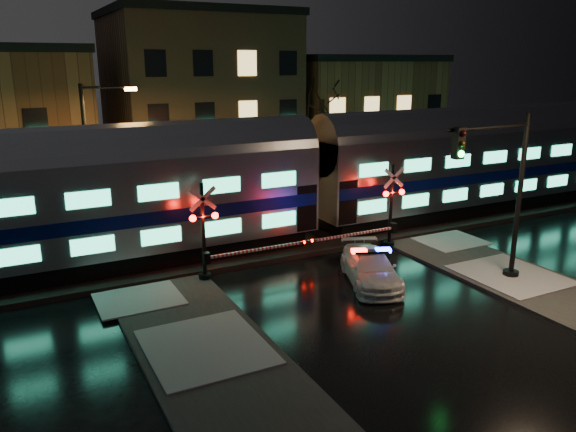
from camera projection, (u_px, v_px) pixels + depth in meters
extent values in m
plane|color=black|center=(335.00, 281.00, 22.53)|extent=(120.00, 120.00, 0.00)
cube|color=black|center=(280.00, 243.00, 26.79)|extent=(90.00, 4.20, 0.24)
cube|color=#2D2D2D|center=(244.00, 400.00, 14.51)|extent=(4.00, 20.00, 0.12)
cube|color=brown|center=(198.00, 100.00, 41.17)|extent=(12.00, 11.00, 11.50)
cube|color=brown|center=(350.00, 114.00, 46.88)|extent=(12.00, 10.00, 8.50)
cube|color=black|center=(19.00, 272.00, 21.67)|extent=(24.00, 2.40, 0.80)
cube|color=#B7BAC1|center=(11.00, 215.00, 21.06)|extent=(25.00, 3.05, 3.80)
cube|color=navy|center=(12.00, 225.00, 21.17)|extent=(24.75, 3.09, 0.55)
cube|color=#43FFBF|center=(16.00, 256.00, 20.03)|extent=(21.00, 0.05, 0.62)
cube|color=#43FFBF|center=(10.00, 208.00, 19.55)|extent=(21.00, 0.05, 0.62)
cylinder|color=#B7BAC1|center=(5.00, 171.00, 20.61)|extent=(25.00, 3.05, 3.05)
cube|color=black|center=(503.00, 199.00, 33.13)|extent=(24.00, 2.40, 0.80)
cube|color=#B7BAC1|center=(507.00, 161.00, 32.52)|extent=(25.00, 3.05, 3.80)
cube|color=navy|center=(506.00, 168.00, 32.63)|extent=(24.75, 3.09, 0.55)
cube|color=#43FFBF|center=(526.00, 185.00, 31.49)|extent=(21.00, 0.05, 0.62)
cube|color=#43FFBF|center=(530.00, 154.00, 31.01)|extent=(21.00, 0.05, 0.62)
cylinder|color=#B7BAC1|center=(510.00, 132.00, 32.07)|extent=(25.00, 3.05, 3.05)
imported|color=silver|center=(370.00, 268.00, 22.12)|extent=(3.30, 4.80, 1.29)
cube|color=black|center=(371.00, 252.00, 21.94)|extent=(1.38, 0.81, 0.09)
cube|color=#FF0C05|center=(359.00, 251.00, 21.88)|extent=(0.66, 0.50, 0.15)
cube|color=#1426FF|center=(383.00, 250.00, 21.98)|extent=(0.66, 0.50, 0.15)
cylinder|color=black|center=(389.00, 245.00, 26.52)|extent=(0.50, 0.50, 0.30)
cylinder|color=black|center=(391.00, 207.00, 26.03)|extent=(0.16, 0.16, 3.99)
sphere|color=#FF0C05|center=(386.00, 194.00, 25.49)|extent=(0.26, 0.26, 0.26)
sphere|color=#FF0C05|center=(402.00, 192.00, 25.89)|extent=(0.26, 0.26, 0.26)
cube|color=white|center=(348.00, 235.00, 24.97)|extent=(4.99, 0.10, 0.10)
cube|color=black|center=(393.00, 228.00, 26.07)|extent=(0.25, 0.30, 0.45)
cylinder|color=black|center=(205.00, 277.00, 22.50)|extent=(0.50, 0.50, 0.30)
cylinder|color=black|center=(203.00, 233.00, 22.01)|extent=(0.16, 0.16, 4.01)
sphere|color=#FF0C05|center=(193.00, 218.00, 21.47)|extent=(0.26, 0.26, 0.26)
sphere|color=#FF0C05|center=(215.00, 216.00, 21.87)|extent=(0.26, 0.26, 0.26)
cube|color=white|center=(264.00, 249.00, 23.15)|extent=(5.02, 0.10, 0.10)
cube|color=black|center=(206.00, 258.00, 22.05)|extent=(0.25, 0.30, 0.45)
cylinder|color=black|center=(511.00, 275.00, 22.74)|extent=(0.62, 0.62, 0.33)
cylinder|color=black|center=(519.00, 199.00, 21.90)|extent=(0.20, 0.20, 6.64)
cylinder|color=black|center=(489.00, 128.00, 20.26)|extent=(3.99, 0.13, 0.13)
cube|color=black|center=(458.00, 143.00, 19.56)|extent=(0.35, 0.31, 1.11)
sphere|color=#0CFF3F|center=(461.00, 154.00, 19.52)|extent=(0.24, 0.24, 0.24)
cylinder|color=black|center=(88.00, 168.00, 25.78)|extent=(0.19, 0.19, 7.57)
cylinder|color=black|center=(107.00, 87.00, 25.32)|extent=(2.27, 0.11, 0.11)
cube|color=orange|center=(131.00, 89.00, 25.81)|extent=(0.52, 0.27, 0.17)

